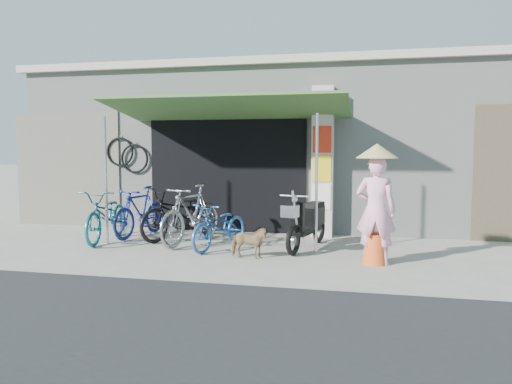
% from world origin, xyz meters
% --- Properties ---
extents(ground, '(80.00, 80.00, 0.00)m').
position_xyz_m(ground, '(0.00, 0.00, 0.00)').
color(ground, '#9C988D').
rests_on(ground, ground).
extents(bicycle_shop, '(12.30, 5.30, 3.66)m').
position_xyz_m(bicycle_shop, '(-0.00, 5.09, 1.83)').
color(bicycle_shop, '#A2A8A0').
rests_on(bicycle_shop, ground).
extents(shop_pillar, '(0.42, 0.44, 3.00)m').
position_xyz_m(shop_pillar, '(0.85, 2.45, 1.50)').
color(shop_pillar, beige).
rests_on(shop_pillar, ground).
extents(awning, '(4.60, 1.88, 2.72)m').
position_xyz_m(awning, '(-0.90, 1.63, 2.51)').
color(awning, '#365D2A').
rests_on(awning, ground).
extents(neighbour_left, '(2.60, 0.06, 2.60)m').
position_xyz_m(neighbour_left, '(-5.00, 2.59, 1.30)').
color(neighbour_left, '#6B665B').
rests_on(neighbour_left, ground).
extents(bike_teal, '(0.91, 1.97, 1.00)m').
position_xyz_m(bike_teal, '(-3.12, 0.99, 0.50)').
color(bike_teal, '#18676E').
rests_on(bike_teal, ground).
extents(bike_blue, '(0.76, 1.73, 1.01)m').
position_xyz_m(bike_blue, '(-2.72, 1.56, 0.50)').
color(bike_blue, navy).
rests_on(bike_blue, ground).
extents(bike_black, '(1.50, 2.05, 1.03)m').
position_xyz_m(bike_black, '(-1.82, 1.51, 0.51)').
color(bike_black, black).
rests_on(bike_black, ground).
extents(bike_silver, '(0.99, 1.92, 1.11)m').
position_xyz_m(bike_silver, '(-1.44, 1.06, 0.56)').
color(bike_silver, '#9C9BA0').
rests_on(bike_silver, ground).
extents(bike_navy, '(1.01, 1.66, 0.82)m').
position_xyz_m(bike_navy, '(-0.78, 0.73, 0.41)').
color(bike_navy, '#22589C').
rests_on(bike_navy, ground).
extents(street_dog, '(0.63, 0.29, 0.53)m').
position_xyz_m(street_dog, '(-0.12, 0.07, 0.26)').
color(street_dog, '#9A7A51').
rests_on(street_dog, ground).
extents(moped, '(0.66, 1.76, 1.01)m').
position_xyz_m(moped, '(0.72, 1.11, 0.46)').
color(moped, black).
rests_on(moped, ground).
extents(nun, '(0.65, 0.64, 1.85)m').
position_xyz_m(nun, '(1.87, 0.14, 0.91)').
color(nun, '#F8A7C4').
rests_on(nun, ground).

